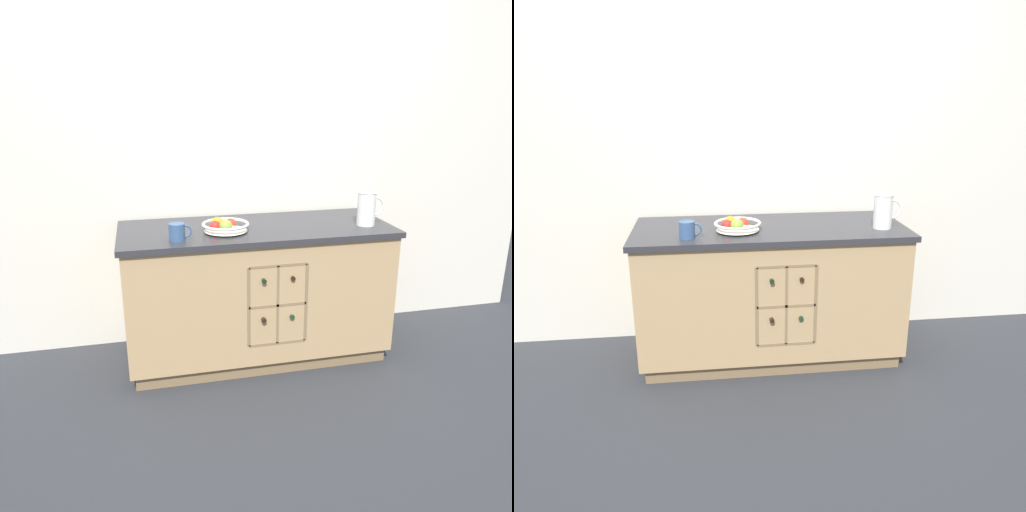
{
  "view_description": "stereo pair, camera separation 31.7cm",
  "coord_description": "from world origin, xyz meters",
  "views": [
    {
      "loc": [
        -0.69,
        -2.94,
        1.68
      ],
      "look_at": [
        0.0,
        0.0,
        0.69
      ],
      "focal_mm": 35.0,
      "sensor_mm": 36.0,
      "label": 1
    },
    {
      "loc": [
        -0.38,
        -3.0,
        1.68
      ],
      "look_at": [
        0.0,
        0.0,
        0.69
      ],
      "focal_mm": 35.0,
      "sensor_mm": 36.0,
      "label": 2
    }
  ],
  "objects": [
    {
      "name": "ceramic_mug",
      "position": [
        -0.5,
        -0.2,
        0.93
      ],
      "size": [
        0.13,
        0.09,
        0.1
      ],
      "color": "#385684",
      "rests_on": "kitchen_island"
    },
    {
      "name": "kitchen_island",
      "position": [
        0.0,
        -0.0,
        0.45
      ],
      "size": [
        1.69,
        0.69,
        0.88
      ],
      "color": "olive",
      "rests_on": "ground_plane"
    },
    {
      "name": "fruit_bowl",
      "position": [
        -0.21,
        -0.09,
        0.92
      ],
      "size": [
        0.28,
        0.28,
        0.09
      ],
      "color": "silver",
      "rests_on": "kitchen_island"
    },
    {
      "name": "white_pitcher",
      "position": [
        0.69,
        -0.12,
        0.99
      ],
      "size": [
        0.18,
        0.12,
        0.21
      ],
      "color": "white",
      "rests_on": "kitchen_island"
    },
    {
      "name": "back_wall",
      "position": [
        0.0,
        0.39,
        1.27
      ],
      "size": [
        4.4,
        0.06,
        2.55
      ],
      "primitive_type": "cube",
      "color": "silver",
      "rests_on": "ground_plane"
    },
    {
      "name": "ground_plane",
      "position": [
        0.0,
        0.0,
        0.0
      ],
      "size": [
        14.0,
        14.0,
        0.0
      ],
      "primitive_type": "plane",
      "color": "#2D3035"
    }
  ]
}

